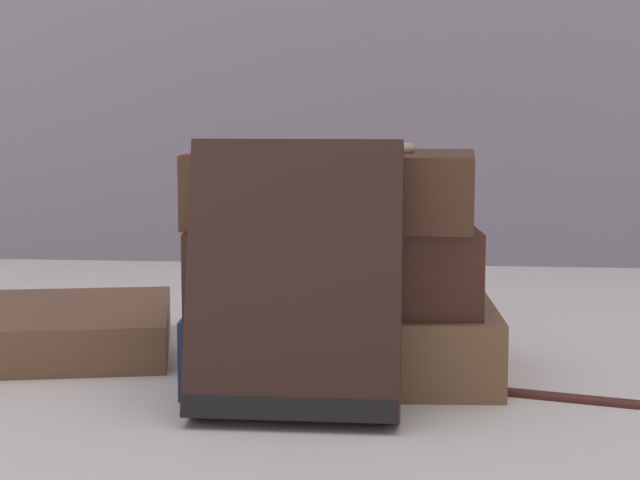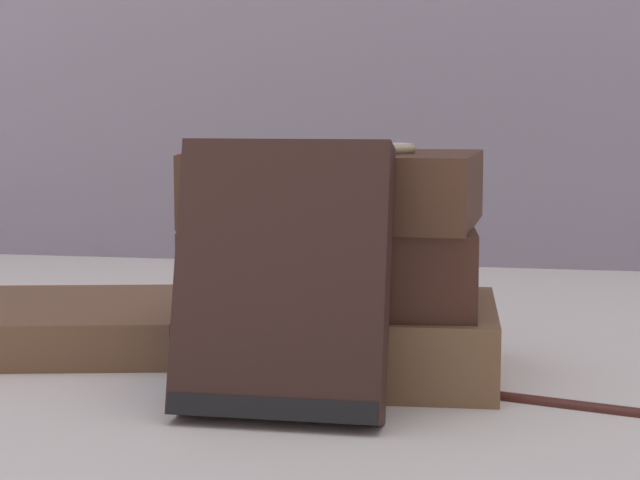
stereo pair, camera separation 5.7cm
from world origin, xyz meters
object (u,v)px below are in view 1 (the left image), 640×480
fountain_pen (574,394)px  book_flat_middle (325,262)px  book_flat_top (330,187)px  book_leaning_front (295,289)px  book_side_left (9,331)px  pocket_watch (371,148)px  book_flat_bottom (335,339)px

fountain_pen → book_flat_middle: bearing=175.2°
book_flat_top → book_leaning_front: (-0.01, -0.11, -0.05)m
book_side_left → pocket_watch: (0.26, -0.04, 0.13)m
book_side_left → book_flat_middle: bearing=-20.6°
book_flat_bottom → pocket_watch: bearing=-14.4°
book_flat_top → fountain_pen: size_ratio=1.46×
pocket_watch → book_flat_middle: bearing=160.9°
book_flat_top → pocket_watch: size_ratio=3.05×
book_leaning_front → pocket_watch: bearing=68.5°
book_leaning_front → book_flat_middle: bearing=86.3°
book_flat_middle → pocket_watch: (0.03, -0.01, 0.07)m
book_flat_middle → book_side_left: (-0.23, 0.03, -0.06)m
book_flat_bottom → pocket_watch: pocket_watch is taller
book_leaning_front → fountain_pen: bearing=16.3°
book_flat_middle → pocket_watch: size_ratio=3.24×
book_side_left → fountain_pen: 0.39m
book_flat_bottom → book_flat_middle: size_ratio=1.06×
book_flat_top → pocket_watch: bearing=-22.0°
book_flat_top → pocket_watch: 0.04m
book_flat_bottom → book_flat_middle: bearing=137.6°
book_flat_bottom → book_leaning_front: (-0.01, -0.10, 0.05)m
book_leaning_front → book_flat_top: bearing=84.8°
book_flat_bottom → book_side_left: bearing=167.3°
book_flat_middle → fountain_pen: size_ratio=1.55×
pocket_watch → book_side_left: bearing=170.7°
pocket_watch → fountain_pen: bearing=-21.0°
book_flat_bottom → book_flat_top: book_flat_top is taller
book_flat_bottom → book_side_left: (-0.23, 0.04, -0.01)m
book_flat_middle → book_side_left: 0.24m
book_flat_bottom → book_side_left: 0.24m
book_side_left → book_leaning_front: 0.26m
book_flat_bottom → fountain_pen: size_ratio=1.65×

